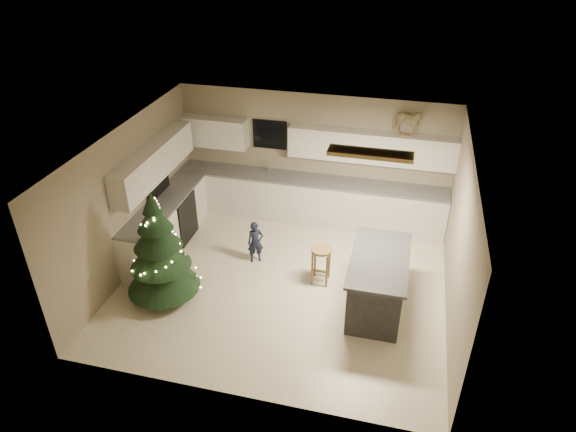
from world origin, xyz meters
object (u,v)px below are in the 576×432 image
(christmas_tree, at_px, (160,255))
(toddler, at_px, (255,242))
(rocking_horse, at_px, (407,121))
(island, at_px, (377,282))
(bar_stool, at_px, (321,257))

(christmas_tree, xyz_separation_m, toddler, (1.20, 1.31, -0.41))
(toddler, height_order, rocking_horse, rocking_horse)
(christmas_tree, height_order, toddler, christmas_tree)
(rocking_horse, bearing_deg, island, -165.34)
(christmas_tree, distance_m, toddler, 1.82)
(island, height_order, christmas_tree, christmas_tree)
(island, bearing_deg, christmas_tree, -170.61)
(island, relative_size, christmas_tree, 0.86)
(bar_stool, xyz_separation_m, toddler, (-1.27, 0.32, -0.11))
(toddler, xyz_separation_m, rocking_horse, (2.40, 1.82, 1.86))
(bar_stool, relative_size, christmas_tree, 0.35)
(christmas_tree, bearing_deg, toddler, 47.46)
(island, bearing_deg, rocking_horse, 87.02)
(bar_stool, height_order, christmas_tree, christmas_tree)
(island, xyz_separation_m, toddler, (-2.27, 0.73, -0.08))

